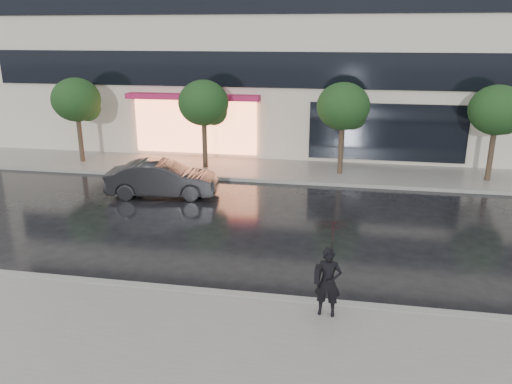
# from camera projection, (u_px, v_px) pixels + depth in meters

# --- Properties ---
(ground) EXTENTS (120.00, 120.00, 0.00)m
(ground) POSITION_uv_depth(u_px,v_px,m) (213.00, 276.00, 12.70)
(ground) COLOR black
(ground) RESTS_ON ground
(sidewalk_near) EXTENTS (60.00, 4.50, 0.12)m
(sidewalk_near) POSITION_uv_depth(u_px,v_px,m) (169.00, 350.00, 9.64)
(sidewalk_near) COLOR slate
(sidewalk_near) RESTS_ON ground
(sidewalk_far) EXTENTS (60.00, 3.50, 0.12)m
(sidewalk_far) POSITION_uv_depth(u_px,v_px,m) (272.00, 170.00, 22.29)
(sidewalk_far) COLOR slate
(sidewalk_far) RESTS_ON ground
(curb_near) EXTENTS (60.00, 0.25, 0.14)m
(curb_near) POSITION_uv_depth(u_px,v_px,m) (202.00, 293.00, 11.74)
(curb_near) COLOR gray
(curb_near) RESTS_ON ground
(curb_far) EXTENTS (60.00, 0.25, 0.14)m
(curb_far) POSITION_uv_depth(u_px,v_px,m) (266.00, 180.00, 20.65)
(curb_far) COLOR gray
(curb_far) RESTS_ON ground
(tree_far_west) EXTENTS (2.20, 2.20, 3.99)m
(tree_far_west) POSITION_uv_depth(u_px,v_px,m) (78.00, 101.00, 22.72)
(tree_far_west) COLOR #33261C
(tree_far_west) RESTS_ON ground
(tree_mid_west) EXTENTS (2.20, 2.20, 3.99)m
(tree_mid_west) POSITION_uv_depth(u_px,v_px,m) (205.00, 105.00, 21.71)
(tree_mid_west) COLOR #33261C
(tree_mid_west) RESTS_ON ground
(tree_mid_east) EXTENTS (2.20, 2.20, 3.99)m
(tree_mid_east) POSITION_uv_depth(u_px,v_px,m) (345.00, 108.00, 20.70)
(tree_mid_east) COLOR #33261C
(tree_mid_east) RESTS_ON ground
(tree_far_east) EXTENTS (2.20, 2.20, 3.99)m
(tree_far_east) POSITION_uv_depth(u_px,v_px,m) (498.00, 112.00, 19.69)
(tree_far_east) COLOR #33261C
(tree_far_east) RESTS_ON ground
(parked_car) EXTENTS (4.27, 1.97, 1.36)m
(parked_car) POSITION_uv_depth(u_px,v_px,m) (162.00, 179.00, 18.72)
(parked_car) COLOR black
(parked_car) RESTS_ON ground
(pedestrian_with_umbrella) EXTENTS (0.91, 0.92, 2.16)m
(pedestrian_with_umbrella) POSITION_uv_depth(u_px,v_px,m) (331.00, 254.00, 10.33)
(pedestrian_with_umbrella) COLOR black
(pedestrian_with_umbrella) RESTS_ON sidewalk_near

